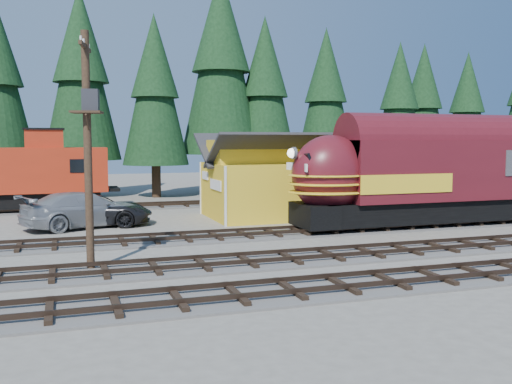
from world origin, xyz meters
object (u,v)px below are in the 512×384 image
object	(u,v)px
depot	(303,169)
caboose	(31,174)
pickup_truck_a	(96,210)
pickup_truck_b	(85,210)
locomotive	(430,177)
utility_pole	(88,135)

from	to	relation	value
depot	caboose	size ratio (longest dim) A/B	1.28
pickup_truck_a	pickup_truck_b	distance (m)	0.85
locomotive	pickup_truck_b	xyz separation A→B (m)	(-18.37, 5.76, -1.77)
utility_pole	pickup_truck_b	size ratio (longest dim) A/B	1.28
caboose	pickup_truck_a	distance (m)	8.73
locomotive	pickup_truck_b	world-z (taller)	locomotive
locomotive	utility_pole	distance (m)	19.35
depot	pickup_truck_a	xyz separation A→B (m)	(-12.84, -0.19, -2.09)
locomotive	caboose	size ratio (longest dim) A/B	1.76
caboose	locomotive	bearing A→B (deg)	-33.06
locomotive	pickup_truck_a	world-z (taller)	locomotive
locomotive	utility_pole	size ratio (longest dim) A/B	2.00
depot	pickup_truck_b	distance (m)	13.64
depot	locomotive	xyz separation A→B (m)	(4.89, -6.50, -0.20)
depot	locomotive	size ratio (longest dim) A/B	0.73
locomotive	pickup_truck_a	bearing A→B (deg)	160.41
depot	locomotive	bearing A→B (deg)	-53.02
caboose	depot	bearing A→B (deg)	-24.30
utility_pole	pickup_truck_a	size ratio (longest dim) A/B	1.40
depot	locomotive	distance (m)	8.14
locomotive	caboose	bearing A→B (deg)	146.94
pickup_truck_a	depot	bearing A→B (deg)	-76.04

